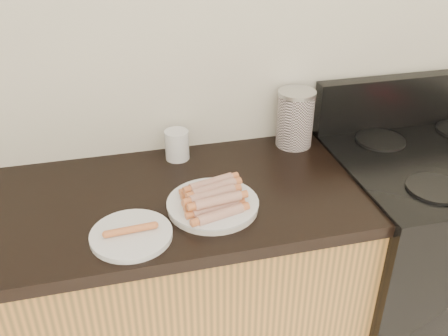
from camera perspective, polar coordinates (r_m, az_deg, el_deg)
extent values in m
cube|color=silver|center=(1.70, -1.88, 14.87)|extent=(4.00, 0.04, 2.60)
cube|color=#B57734|center=(1.88, -21.45, -17.11)|extent=(2.20, 0.59, 0.86)
cube|color=black|center=(2.14, 21.73, -9.71)|extent=(0.76, 0.65, 0.90)
cube|color=black|center=(2.06, 20.38, 7.29)|extent=(0.76, 0.06, 0.20)
cylinder|color=black|center=(1.68, 23.04, -2.15)|extent=(0.18, 0.18, 0.01)
cylinder|color=black|center=(1.92, 17.43, 3.08)|extent=(0.18, 0.18, 0.01)
cylinder|color=silver|center=(1.48, -1.29, -4.33)|extent=(0.29, 0.29, 0.02)
cylinder|color=white|center=(1.39, -10.55, -7.54)|extent=(0.28, 0.28, 0.02)
cylinder|color=maroon|center=(1.41, -0.56, -5.33)|extent=(0.14, 0.06, 0.03)
cylinder|color=maroon|center=(1.43, -0.86, -4.61)|extent=(0.14, 0.06, 0.03)
cylinder|color=maroon|center=(1.46, -1.16, -3.90)|extent=(0.14, 0.06, 0.03)
cylinder|color=maroon|center=(1.48, -1.44, -3.23)|extent=(0.14, 0.06, 0.03)
cylinder|color=maroon|center=(1.51, -1.71, -2.57)|extent=(0.14, 0.06, 0.03)
cylinder|color=maroon|center=(1.54, -1.97, -1.94)|extent=(0.14, 0.06, 0.03)
cylinder|color=maroon|center=(1.42, -0.87, -3.76)|extent=(0.14, 0.06, 0.03)
cylinder|color=maroon|center=(1.44, -1.17, -3.07)|extent=(0.14, 0.06, 0.03)
cylinder|color=maroon|center=(1.47, -1.45, -2.40)|extent=(0.14, 0.06, 0.03)
cylinder|color=maroon|center=(1.50, -1.73, -1.75)|extent=(0.14, 0.06, 0.03)
cylinder|color=#C36E4F|center=(1.38, -10.62, -6.94)|extent=(0.13, 0.03, 0.02)
cylinder|color=white|center=(1.81, 8.11, 5.44)|extent=(0.13, 0.13, 0.20)
cylinder|color=silver|center=(1.77, 8.36, 8.50)|extent=(0.13, 0.13, 0.01)
cylinder|color=white|center=(1.73, -5.39, 2.65)|extent=(0.09, 0.09, 0.10)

